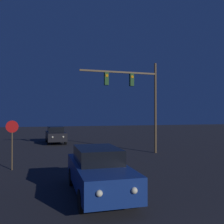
{
  "coord_description": "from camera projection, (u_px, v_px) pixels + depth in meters",
  "views": [
    {
      "loc": [
        -3.94,
        -1.79,
        2.83
      ],
      "look_at": [
        0.0,
        10.88,
        2.98
      ],
      "focal_mm": 40.0,
      "sensor_mm": 36.0,
      "label": 1
    }
  ],
  "objects": [
    {
      "name": "stop_sign",
      "position": [
        12.0,
        136.0,
        12.76
      ],
      "size": [
        0.61,
        0.07,
        2.53
      ],
      "color": "brown",
      "rests_on": "ground_plane"
    },
    {
      "name": "car_far",
      "position": [
        56.0,
        135.0,
        24.93
      ],
      "size": [
        1.81,
        4.83,
        1.64
      ],
      "rotation": [
        0.0,
        0.0,
        3.15
      ],
      "color": "black",
      "rests_on": "ground_plane"
    },
    {
      "name": "traffic_signal_mast",
      "position": [
        137.0,
        92.0,
        18.14
      ],
      "size": [
        5.79,
        0.3,
        6.67
      ],
      "color": "brown",
      "rests_on": "ground_plane"
    },
    {
      "name": "car_near",
      "position": [
        98.0,
        170.0,
        8.86
      ],
      "size": [
        1.93,
        4.87,
        1.64
      ],
      "rotation": [
        0.0,
        0.0,
        3.1
      ],
      "color": "navy",
      "rests_on": "ground_plane"
    }
  ]
}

